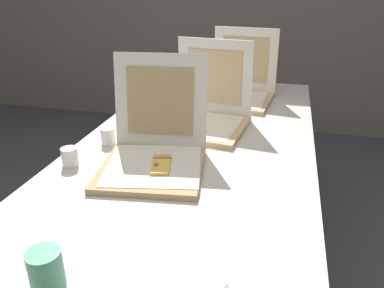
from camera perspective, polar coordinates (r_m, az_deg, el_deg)
table at (r=1.55m, az=0.65°, el=-1.30°), size 0.93×2.01×0.73m
pizza_box_front at (r=1.33m, az=-5.74°, el=-1.29°), size 0.40×0.45×0.37m
pizza_box_middle at (r=1.68m, az=2.10°, el=4.40°), size 0.38×0.39×0.37m
pizza_box_back at (r=2.06m, az=7.08°, el=8.02°), size 0.38×0.38×0.37m
cup_white_near_center at (r=1.54m, az=-12.56°, el=1.20°), size 0.06×0.06×0.07m
cup_white_near_left at (r=1.40m, az=-17.98°, el=-1.85°), size 0.06×0.06×0.07m
cup_printed_front at (r=0.91m, az=-21.19°, el=-17.34°), size 0.07×0.07×0.09m
napkin_pile at (r=0.88m, az=-0.90°, el=-20.76°), size 0.21×0.21×0.01m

